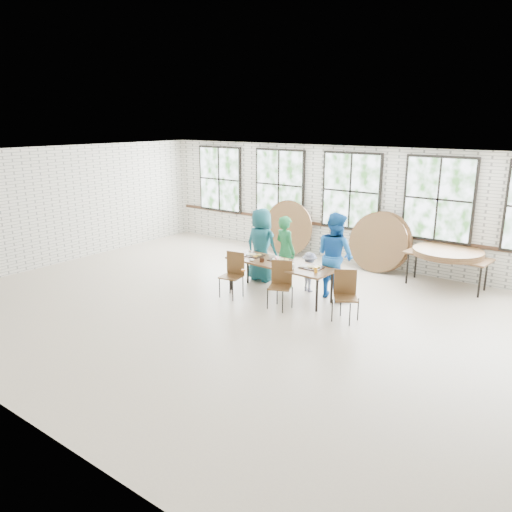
{
  "coord_description": "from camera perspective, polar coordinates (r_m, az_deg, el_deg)",
  "views": [
    {
      "loc": [
        5.65,
        -7.15,
        3.65
      ],
      "look_at": [
        0.0,
        0.4,
        1.05
      ],
      "focal_mm": 35.0,
      "sensor_mm": 36.0,
      "label": 1
    }
  ],
  "objects": [
    {
      "name": "adult_green",
      "position": [
        11.12,
        3.36,
        0.54
      ],
      "size": [
        0.68,
        0.55,
        1.6
      ],
      "primitive_type": "imported",
      "rotation": [
        0.0,
        0.0,
        2.82
      ],
      "color": "#1E743D",
      "rests_on": "ground"
    },
    {
      "name": "room",
      "position": [
        13.02,
        10.79,
        7.09
      ],
      "size": [
        12.0,
        12.0,
        12.0
      ],
      "color": "beige",
      "rests_on": "ground"
    },
    {
      "name": "adult_teal",
      "position": [
        11.47,
        0.61,
        1.28
      ],
      "size": [
        0.84,
        0.55,
        1.7
      ],
      "primitive_type": "imported",
      "rotation": [
        0.0,
        0.0,
        3.13
      ],
      "color": "navy",
      "rests_on": "ground"
    },
    {
      "name": "chair_spare",
      "position": [
        9.44,
        10.19,
        -3.96
      ],
      "size": [
        0.57,
        0.57,
        0.95
      ],
      "rotation": [
        0.0,
        0.0,
        0.58
      ],
      "color": "#53371B",
      "rests_on": "ground"
    },
    {
      "name": "chair_near_right",
      "position": [
        9.9,
        2.86,
        -2.8
      ],
      "size": [
        0.55,
        0.54,
        0.95
      ],
      "rotation": [
        0.0,
        0.0,
        0.42
      ],
      "color": "#53371B",
      "rests_on": "ground"
    },
    {
      "name": "round_tops_stacked",
      "position": [
        11.79,
        21.08,
        0.39
      ],
      "size": [
        1.5,
        1.5,
        0.13
      ],
      "color": "brown",
      "rests_on": "storage_table"
    },
    {
      "name": "round_tops_leaning",
      "position": [
        13.16,
        8.58,
        2.44
      ],
      "size": [
        4.29,
        0.5,
        1.49
      ],
      "color": "brown",
      "rests_on": "ground"
    },
    {
      "name": "chair_near_left",
      "position": [
        10.53,
        -2.6,
        -1.68
      ],
      "size": [
        0.48,
        0.47,
        0.95
      ],
      "rotation": [
        0.0,
        0.0,
        0.16
      ],
      "color": "#53371B",
      "rests_on": "ground"
    },
    {
      "name": "storage_table",
      "position": [
        11.82,
        21.02,
        -0.16
      ],
      "size": [
        1.86,
        0.9,
        0.74
      ],
      "rotation": [
        0.0,
        0.0,
        -0.09
      ],
      "color": "brown",
      "rests_on": "ground"
    },
    {
      "name": "dining_table",
      "position": [
        10.47,
        2.73,
        -1.04
      ],
      "size": [
        2.44,
        0.92,
        0.74
      ],
      "rotation": [
        0.0,
        0.0,
        -0.05
      ],
      "color": "brown",
      "rests_on": "ground"
    },
    {
      "name": "toddler",
      "position": [
        10.89,
        6.11,
        -1.83
      ],
      "size": [
        0.63,
        0.45,
        0.88
      ],
      "primitive_type": "imported",
      "rotation": [
        0.0,
        0.0,
        2.9
      ],
      "color": "#121638",
      "rests_on": "ground"
    },
    {
      "name": "tabletop_clutter",
      "position": [
        10.37,
        3.0,
        -0.75
      ],
      "size": [
        1.99,
        0.62,
        0.11
      ],
      "color": "black",
      "rests_on": "dining_table"
    },
    {
      "name": "adult_blue",
      "position": [
        10.48,
        9.03,
        0.06
      ],
      "size": [
        1.07,
        0.96,
        1.82
      ],
      "primitive_type": "imported",
      "rotation": [
        0.0,
        0.0,
        2.78
      ],
      "color": "blue",
      "rests_on": "ground"
    }
  ]
}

